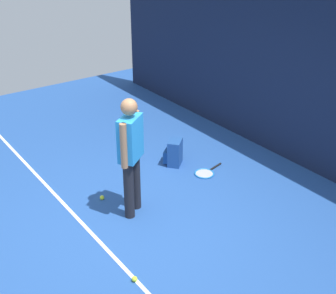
{
  "coord_description": "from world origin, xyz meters",
  "views": [
    {
      "loc": [
        4.52,
        -2.87,
        3.81
      ],
      "look_at": [
        0.0,
        0.4,
        1.0
      ],
      "focal_mm": 50.27,
      "sensor_mm": 36.0,
      "label": 1
    }
  ],
  "objects_px": {
    "backpack": "(174,153)",
    "tennis_ball_by_fence": "(135,279)",
    "tennis_ball_near_player": "(102,198)",
    "tennis_racket": "(205,173)",
    "tennis_player": "(131,151)"
  },
  "relations": [
    {
      "from": "backpack",
      "to": "tennis_ball_by_fence",
      "type": "height_order",
      "value": "backpack"
    },
    {
      "from": "tennis_ball_near_player",
      "to": "tennis_ball_by_fence",
      "type": "xyz_separation_m",
      "value": [
        1.73,
        -0.53,
        0.0
      ]
    },
    {
      "from": "tennis_ball_by_fence",
      "to": "tennis_ball_near_player",
      "type": "bearing_deg",
      "value": 163.05
    },
    {
      "from": "backpack",
      "to": "tennis_ball_near_player",
      "type": "relative_size",
      "value": 6.67
    },
    {
      "from": "tennis_ball_near_player",
      "to": "tennis_ball_by_fence",
      "type": "relative_size",
      "value": 1.0
    },
    {
      "from": "tennis_ball_near_player",
      "to": "tennis_ball_by_fence",
      "type": "height_order",
      "value": "same"
    },
    {
      "from": "tennis_racket",
      "to": "tennis_ball_by_fence",
      "type": "xyz_separation_m",
      "value": [
        1.42,
        -2.25,
        0.02
      ]
    },
    {
      "from": "tennis_ball_near_player",
      "to": "backpack",
      "type": "bearing_deg",
      "value": 99.46
    },
    {
      "from": "tennis_racket",
      "to": "tennis_ball_near_player",
      "type": "height_order",
      "value": "tennis_ball_near_player"
    },
    {
      "from": "tennis_racket",
      "to": "tennis_ball_near_player",
      "type": "bearing_deg",
      "value": -22.66
    },
    {
      "from": "tennis_racket",
      "to": "tennis_ball_by_fence",
      "type": "distance_m",
      "value": 2.67
    },
    {
      "from": "tennis_racket",
      "to": "backpack",
      "type": "bearing_deg",
      "value": -80.87
    },
    {
      "from": "tennis_player",
      "to": "tennis_racket",
      "type": "bearing_deg",
      "value": 152.64
    },
    {
      "from": "tennis_player",
      "to": "backpack",
      "type": "height_order",
      "value": "tennis_player"
    },
    {
      "from": "tennis_racket",
      "to": "tennis_ball_by_fence",
      "type": "relative_size",
      "value": 9.64
    }
  ]
}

